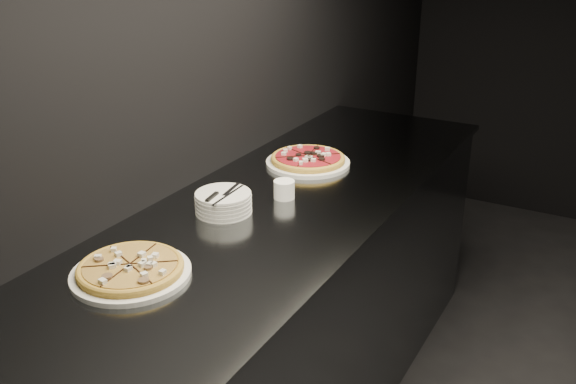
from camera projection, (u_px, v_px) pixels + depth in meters
The scene contains 7 objects.
wall_left at pixel (191, 50), 2.20m from camera, with size 0.02×5.00×2.80m, color black.
counter at pixel (285, 312), 2.40m from camera, with size 0.74×2.44×0.92m.
pizza_mushroom at pixel (131, 270), 1.73m from camera, with size 0.38×0.38×0.04m.
pizza_tomato at pixel (308, 160), 2.53m from camera, with size 0.38×0.38×0.04m.
plate_stack at pixel (223, 202), 2.11m from camera, with size 0.18×0.18×0.07m.
cutlery at pixel (222, 194), 2.08m from camera, with size 0.07×0.20×0.01m.
ramekin at pixel (284, 189), 2.22m from camera, with size 0.07×0.07×0.06m.
Camera 1 is at (-1.12, -1.77, 1.80)m, focal length 40.00 mm.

